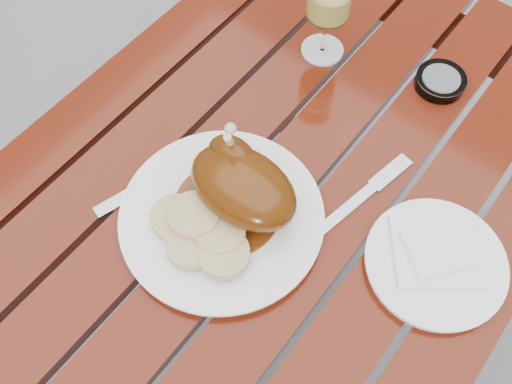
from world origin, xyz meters
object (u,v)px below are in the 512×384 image
side_plate (435,263)px  table (272,267)px  dinner_plate (222,218)px  wine_glass (328,13)px  ashtray (440,81)px

side_plate → table: bearing=-174.5°
dinner_plate → wine_glass: size_ratio=1.71×
dinner_plate → ashtray: 0.47m
side_plate → ashtray: 0.35m
wine_glass → side_plate: bearing=-33.5°
dinner_plate → wine_glass: 0.40m
table → dinner_plate: size_ratio=3.80×
side_plate → ashtray: bearing=118.0°
table → side_plate: (0.27, 0.03, 0.38)m
table → side_plate: side_plate is taller
wine_glass → side_plate: wine_glass is taller
table → wine_glass: (-0.10, 0.28, 0.47)m
table → ashtray: 0.52m
wine_glass → ashtray: bearing=15.9°
ashtray → side_plate: bearing=-62.0°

